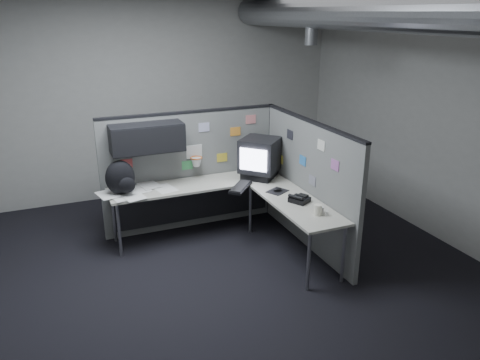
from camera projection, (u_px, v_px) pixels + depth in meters
name	position (u px, v px, depth m)	size (l,w,h in m)	color
room	(279.00, 86.00, 5.05)	(5.62, 5.62, 3.22)	black
partition_back	(180.00, 160.00, 6.20)	(2.44, 0.42, 1.63)	slate
partition_right	(307.00, 183.00, 5.86)	(0.07, 2.23, 1.63)	slate
desk	(223.00, 196.00, 6.01)	(2.31, 2.11, 0.73)	#B4B3A3
monitor	(260.00, 157.00, 6.27)	(0.66, 0.66, 0.54)	black
keyboard	(241.00, 187.00, 5.93)	(0.44, 0.47, 0.04)	black
mouse	(277.00, 190.00, 5.84)	(0.31, 0.29, 0.05)	black
phone	(299.00, 199.00, 5.51)	(0.27, 0.28, 0.10)	black
bottles	(321.00, 210.00, 5.20)	(0.13, 0.18, 0.08)	silver
cup	(318.00, 210.00, 5.15)	(0.09, 0.09, 0.12)	silver
papers	(136.00, 192.00, 5.81)	(1.00, 0.71, 0.02)	white
backpack	(121.00, 178.00, 5.67)	(0.37, 0.33, 0.44)	black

